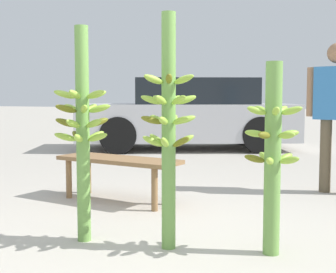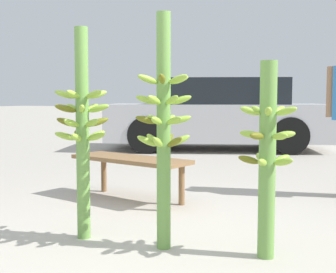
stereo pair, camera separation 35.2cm
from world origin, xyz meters
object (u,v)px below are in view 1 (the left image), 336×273
banana_stalk_left (83,129)px  parked_car (188,115)px  market_bench (118,164)px  vendor_person (336,105)px  banana_stalk_right (273,154)px  banana_stalk_center (169,125)px

banana_stalk_left → parked_car: bearing=101.7°
market_bench → parked_car: parked_car is taller
banana_stalk_left → vendor_person: vendor_person is taller
banana_stalk_right → parked_car: (-2.57, 5.85, 0.02)m
market_bench → banana_stalk_right: bearing=-21.5°
banana_stalk_left → banana_stalk_right: size_ratio=1.21×
banana_stalk_right → market_bench: size_ratio=0.95×
banana_stalk_right → parked_car: size_ratio=0.28×
banana_stalk_left → banana_stalk_right: (1.32, 0.20, -0.14)m
banana_stalk_left → market_bench: 1.37m
vendor_person → market_bench: bearing=-132.0°
banana_stalk_right → banana_stalk_center: bearing=-168.7°
banana_stalk_center → parked_car: (-1.89, 5.98, -0.17)m
banana_stalk_center → banana_stalk_right: banana_stalk_center is taller
banana_stalk_left → market_bench: banana_stalk_left is taller
vendor_person → market_bench: size_ratio=1.20×
banana_stalk_center → vendor_person: size_ratio=0.99×
banana_stalk_right → vendor_person: bearing=81.9°
banana_stalk_left → market_bench: size_ratio=1.15×
vendor_person → parked_car: bearing=145.7°
vendor_person → parked_car: 4.62m
banana_stalk_right → parked_car: parked_car is taller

